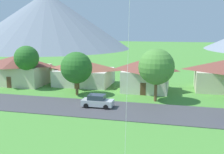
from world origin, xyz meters
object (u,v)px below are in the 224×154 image
Objects in this scene: house_right_center at (146,74)px; parked_car_silver_mid_east at (97,101)px; tree_near_left at (156,67)px; tree_left_of_center at (27,58)px; house_leftmost at (20,69)px; house_rightmost at (84,72)px; tree_right_of_center at (76,68)px.

house_right_center reaches higher than parked_car_silver_mid_east.
tree_near_left is 1.02× the size of tree_left_of_center.
house_leftmost reaches higher than house_right_center.
house_rightmost is 1.40× the size of tree_near_left.
tree_near_left reaches higher than parked_car_silver_mid_east.
tree_right_of_center reaches higher than house_leftmost.
tree_left_of_center is (-22.46, 3.01, 0.29)m from tree_near_left.
house_rightmost is at bearing 116.14° from parked_car_silver_mid_east.
house_rightmost is at bearing 148.29° from tree_near_left.
house_right_center is at bearing -11.77° from house_rightmost.
house_leftmost is at bearing 149.23° from parked_car_silver_mid_east.
house_rightmost is 10.60m from tree_left_of_center.
tree_right_of_center reaches higher than house_rightmost.
tree_right_of_center is (-10.20, -5.52, 1.54)m from house_right_center.
parked_car_silver_mid_east is at bearing -30.77° from house_leftmost.
house_right_center is at bearing 28.43° from tree_right_of_center.
tree_near_left is at bearing -3.13° from tree_right_of_center.
tree_near_left is 12.45m from tree_right_of_center.
house_right_center is 1.91× the size of parked_car_silver_mid_east.
house_leftmost is 1.41× the size of tree_near_left.
house_leftmost reaches higher than house_rightmost.
parked_car_silver_mid_east is (-5.08, -11.23, -1.99)m from house_right_center.
tree_right_of_center is at bearing 176.87° from tree_near_left.
house_right_center is 1.07× the size of tree_left_of_center.
tree_near_left is 9.81m from parked_car_silver_mid_east.
tree_near_left is 1.11× the size of tree_right_of_center.
tree_near_left reaches higher than house_rightmost.
house_right_center is at bearing 0.28° from house_leftmost.
tree_right_of_center is at bearing -21.75° from house_leftmost.
tree_left_of_center is (-20.24, -3.19, 2.51)m from house_right_center.
house_leftmost is 21.82m from parked_car_silver_mid_east.
tree_right_of_center is at bearing -151.57° from house_right_center.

